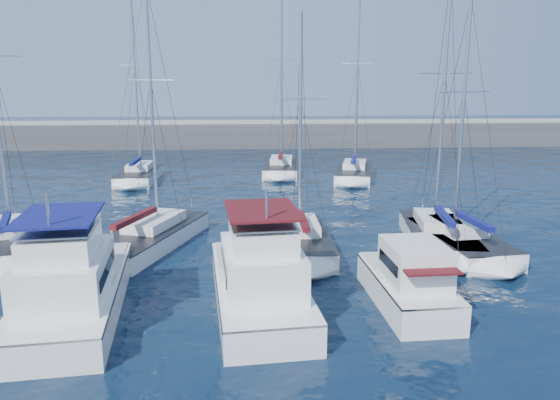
{
  "coord_description": "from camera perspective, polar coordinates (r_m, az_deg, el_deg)",
  "views": [
    {
      "loc": [
        0.27,
        -20.68,
        8.98
      ],
      "look_at": [
        1.86,
        5.82,
        3.0
      ],
      "focal_mm": 35.0,
      "sensor_mm": 36.0,
      "label": 1
    }
  ],
  "objects": [
    {
      "name": "ground",
      "position": [
        22.55,
        -3.91,
        -10.81
      ],
      "size": [
        220.0,
        220.0,
        0.0
      ],
      "primitive_type": "plane",
      "color": "black",
      "rests_on": "ground"
    },
    {
      "name": "breakwater",
      "position": [
        73.11,
        -3.65,
        6.45
      ],
      "size": [
        160.0,
        6.0,
        4.45
      ],
      "color": "#424244",
      "rests_on": "ground"
    },
    {
      "name": "motor_yacht_port_inner",
      "position": [
        22.46,
        -20.97,
        -8.64
      ],
      "size": [
        4.61,
        10.3,
        4.69
      ],
      "rotation": [
        0.0,
        0.0,
        0.11
      ],
      "color": "white",
      "rests_on": "ground"
    },
    {
      "name": "motor_yacht_stbd_inner",
      "position": [
        21.71,
        -2.13,
        -8.5
      ],
      "size": [
        4.32,
        9.78,
        4.69
      ],
      "rotation": [
        0.0,
        0.0,
        0.1
      ],
      "color": "white",
      "rests_on": "ground"
    },
    {
      "name": "motor_yacht_stbd_outer",
      "position": [
        22.5,
        13.35,
        -8.59
      ],
      "size": [
        2.84,
        6.32,
        3.2
      ],
      "rotation": [
        0.0,
        0.0,
        0.05
      ],
      "color": "white",
      "rests_on": "ground"
    },
    {
      "name": "sailboat_mid_a",
      "position": [
        32.15,
        -26.38,
        -3.88
      ],
      "size": [
        5.36,
        8.39,
        16.13
      ],
      "rotation": [
        0.0,
        0.0,
        0.32
      ],
      "color": "white",
      "rests_on": "ground"
    },
    {
      "name": "sailboat_mid_b",
      "position": [
        30.52,
        -13.37,
        -3.77
      ],
      "size": [
        5.83,
        9.48,
        14.11
      ],
      "rotation": [
        0.0,
        0.0,
        -0.33
      ],
      "color": "white",
      "rests_on": "ground"
    },
    {
      "name": "sailboat_mid_c",
      "position": [
        28.97,
        2.17,
        -4.32
      ],
      "size": [
        3.0,
        7.57,
        12.58
      ],
      "rotation": [
        0.0,
        0.0,
        -0.01
      ],
      "color": "white",
      "rests_on": "ground"
    },
    {
      "name": "sailboat_mid_d",
      "position": [
        31.2,
        16.14,
        -3.56
      ],
      "size": [
        4.29,
        8.58,
        14.72
      ],
      "rotation": [
        0.0,
        0.0,
        -0.14
      ],
      "color": "white",
      "rests_on": "ground"
    },
    {
      "name": "sailboat_mid_e",
      "position": [
        30.38,
        18.29,
        -4.15
      ],
      "size": [
        3.82,
        7.69,
        13.16
      ],
      "rotation": [
        0.0,
        0.0,
        0.1
      ],
      "color": "white",
      "rests_on": "ground"
    },
    {
      "name": "sailboat_back_a",
      "position": [
        49.97,
        -14.5,
        2.57
      ],
      "size": [
        3.07,
        7.78,
        16.03
      ],
      "rotation": [
        0.0,
        0.0,
        -0.0
      ],
      "color": "white",
      "rests_on": "ground"
    },
    {
      "name": "sailboat_back_b",
      "position": [
        52.08,
        0.13,
        3.39
      ],
      "size": [
        3.95,
        8.21,
        17.07
      ],
      "rotation": [
        0.0,
        0.0,
        -0.1
      ],
      "color": "white",
      "rests_on": "ground"
    },
    {
      "name": "sailboat_back_c",
      "position": [
        49.85,
        7.76,
        2.84
      ],
      "size": [
        4.88,
        8.49,
        16.34
      ],
      "rotation": [
        0.0,
        0.0,
        -0.24
      ],
      "color": "white",
      "rests_on": "ground"
    }
  ]
}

